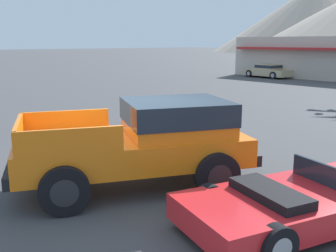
% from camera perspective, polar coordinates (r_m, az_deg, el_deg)
% --- Properties ---
extents(ground_plane, '(320.00, 320.00, 0.00)m').
position_cam_1_polar(ground_plane, '(8.89, -4.87, -8.52)').
color(ground_plane, '#424244').
extents(orange_pickup_truck, '(3.98, 5.49, 1.88)m').
position_cam_1_polar(orange_pickup_truck, '(8.56, -2.71, -1.71)').
color(orange_pickup_truck, orange).
rests_on(orange_pickup_truck, ground_plane).
extents(red_convertible_car, '(2.97, 4.78, 1.00)m').
position_cam_1_polar(red_convertible_car, '(7.35, 19.02, -10.33)').
color(red_convertible_car, red).
rests_on(red_convertible_car, ground_plane).
extents(parked_car_tan, '(4.47, 2.24, 1.17)m').
position_cam_1_polar(parked_car_tan, '(36.43, 14.28, 7.77)').
color(parked_car_tan, tan).
rests_on(parked_car_tan, ground_plane).
extents(storefront_building, '(12.71, 7.92, 3.57)m').
position_cam_1_polar(storefront_building, '(38.89, 20.61, 9.38)').
color(storefront_building, '#BCB2A3').
rests_on(storefront_building, ground_plane).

